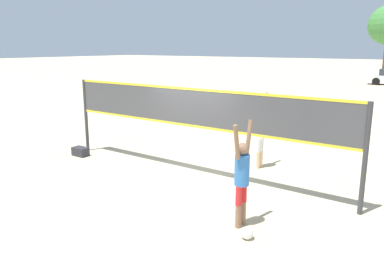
{
  "coord_description": "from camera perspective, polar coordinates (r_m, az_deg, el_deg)",
  "views": [
    {
      "loc": [
        5.43,
        -7.78,
        3.35
      ],
      "look_at": [
        0.0,
        0.0,
        1.28
      ],
      "focal_mm": 35.0,
      "sensor_mm": 36.0,
      "label": 1
    }
  ],
  "objects": [
    {
      "name": "volleyball",
      "position": [
        6.96,
        8.39,
        -15.53
      ],
      "size": [
        0.23,
        0.23,
        0.23
      ],
      "color": "white",
      "rests_on": "ground_plane"
    },
    {
      "name": "player_spiker",
      "position": [
        7.04,
        7.61,
        -6.79
      ],
      "size": [
        0.28,
        0.69,
        2.02
      ],
      "rotation": [
        0.0,
        0.0,
        1.57
      ],
      "color": "#8C664C",
      "rests_on": "ground_plane"
    },
    {
      "name": "gear_bag",
      "position": [
        12.22,
        -16.63,
        -3.45
      ],
      "size": [
        0.51,
        0.31,
        0.27
      ],
      "color": "#2D2D33",
      "rests_on": "ground_plane"
    },
    {
      "name": "player_blocker",
      "position": [
        10.51,
        10.41,
        -0.15
      ],
      "size": [
        0.28,
        0.7,
        2.12
      ],
      "rotation": [
        0.0,
        0.0,
        -1.57
      ],
      "color": "beige",
      "rests_on": "ground_plane"
    },
    {
      "name": "volleyball_net",
      "position": [
        9.63,
        0.0,
        2.37
      ],
      "size": [
        8.46,
        0.1,
        2.32
      ],
      "color": "#38383D",
      "rests_on": "ground_plane"
    },
    {
      "name": "ground_plane",
      "position": [
        10.06,
        0.0,
        -7.12
      ],
      "size": [
        200.0,
        200.0,
        0.0
      ],
      "primitive_type": "plane",
      "color": "beige"
    }
  ]
}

